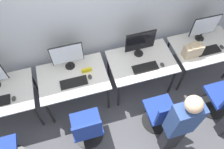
{
  "coord_description": "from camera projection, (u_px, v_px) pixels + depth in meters",
  "views": [
    {
      "loc": [
        -0.5,
        -1.58,
        3.54
      ],
      "look_at": [
        0.0,
        0.15,
        0.87
      ],
      "focal_mm": 35.0,
      "sensor_mm": 36.0,
      "label": 1
    }
  ],
  "objects": [
    {
      "name": "ground_plane",
      "position": [
        114.0,
        108.0,
        3.86
      ],
      "size": [
        20.0,
        20.0,
        0.0
      ],
      "primitive_type": "plane",
      "color": "#4C4C51"
    },
    {
      "name": "wall_back",
      "position": [
        98.0,
        15.0,
        3.17
      ],
      "size": [
        12.0,
        0.05,
        2.8
      ],
      "color": "#B7BCC1",
      "rests_on": "ground_plane"
    },
    {
      "name": "mouse_far_left",
      "position": [
        14.0,
        99.0,
        3.15
      ],
      "size": [
        0.06,
        0.09,
        0.03
      ],
      "color": "#333333",
      "rests_on": "desk_far_left"
    },
    {
      "name": "desk_left",
      "position": [
        73.0,
        80.0,
        3.44
      ],
      "size": [
        1.06,
        0.74,
        0.72
      ],
      "color": "silver",
      "rests_on": "ground_plane"
    },
    {
      "name": "monitor_left",
      "position": [
        67.0,
        55.0,
        3.27
      ],
      "size": [
        0.49,
        0.16,
        0.49
      ],
      "color": "black",
      "rests_on": "desk_left"
    },
    {
      "name": "keyboard_left",
      "position": [
        74.0,
        83.0,
        3.31
      ],
      "size": [
        0.41,
        0.17,
        0.02
      ],
      "color": "black",
      "rests_on": "desk_left"
    },
    {
      "name": "mouse_left",
      "position": [
        90.0,
        77.0,
        3.36
      ],
      "size": [
        0.06,
        0.09,
        0.03
      ],
      "color": "#333333",
      "rests_on": "desk_left"
    },
    {
      "name": "office_chair_left",
      "position": [
        88.0,
        129.0,
        3.26
      ],
      "size": [
        0.48,
        0.48,
        0.91
      ],
      "color": "black",
      "rests_on": "ground_plane"
    },
    {
      "name": "desk_right",
      "position": [
        141.0,
        64.0,
        3.62
      ],
      "size": [
        1.06,
        0.74,
        0.72
      ],
      "color": "silver",
      "rests_on": "ground_plane"
    },
    {
      "name": "monitor_right",
      "position": [
        140.0,
        42.0,
        3.41
      ],
      "size": [
        0.49,
        0.16,
        0.49
      ],
      "color": "black",
      "rests_on": "desk_right"
    },
    {
      "name": "keyboard_right",
      "position": [
        145.0,
        68.0,
        3.47
      ],
      "size": [
        0.41,
        0.17,
        0.02
      ],
      "color": "black",
      "rests_on": "desk_right"
    },
    {
      "name": "mouse_right",
      "position": [
        162.0,
        65.0,
        3.49
      ],
      "size": [
        0.06,
        0.09,
        0.03
      ],
      "color": "#333333",
      "rests_on": "desk_right"
    },
    {
      "name": "office_chair_right",
      "position": [
        161.0,
        114.0,
        3.39
      ],
      "size": [
        0.48,
        0.48,
        0.91
      ],
      "color": "black",
      "rests_on": "ground_plane"
    },
    {
      "name": "person_right",
      "position": [
        179.0,
        125.0,
        2.82
      ],
      "size": [
        0.36,
        0.2,
        1.54
      ],
      "color": "#232328",
      "rests_on": "ground_plane"
    },
    {
      "name": "desk_far_right",
      "position": [
        203.0,
        49.0,
        3.8
      ],
      "size": [
        1.06,
        0.74,
        0.72
      ],
      "color": "silver",
      "rests_on": "ground_plane"
    },
    {
      "name": "monitor_far_right",
      "position": [
        205.0,
        27.0,
        3.6
      ],
      "size": [
        0.49,
        0.16,
        0.49
      ],
      "color": "black",
      "rests_on": "desk_far_right"
    },
    {
      "name": "keyboard_far_right",
      "position": [
        208.0,
        50.0,
        3.67
      ],
      "size": [
        0.41,
        0.17,
        0.02
      ],
      "color": "black",
      "rests_on": "desk_far_right"
    },
    {
      "name": "mouse_far_right",
      "position": [
        222.0,
        47.0,
        3.7
      ],
      "size": [
        0.06,
        0.09,
        0.03
      ],
      "color": "#333333",
      "rests_on": "desk_far_right"
    },
    {
      "name": "office_chair_far_right",
      "position": [
        222.0,
        99.0,
        3.54
      ],
      "size": [
        0.48,
        0.48,
        0.91
      ],
      "color": "black",
      "rests_on": "ground_plane"
    },
    {
      "name": "handbag",
      "position": [
        193.0,
        50.0,
        3.53
      ],
      "size": [
        0.3,
        0.18,
        0.25
      ],
      "color": "tan",
      "rests_on": "desk_far_right"
    },
    {
      "name": "placard_left",
      "position": [
        87.0,
        70.0,
        3.4
      ],
      "size": [
        0.16,
        0.03,
        0.08
      ],
      "color": "yellow",
      "rests_on": "desk_left"
    }
  ]
}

